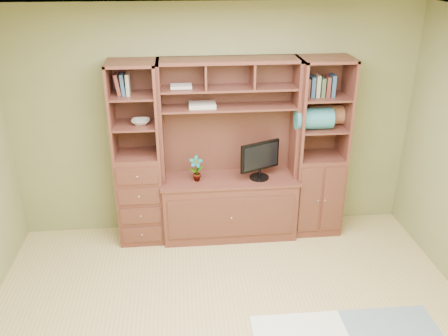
{
  "coord_description": "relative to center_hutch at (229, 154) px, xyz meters",
  "views": [
    {
      "loc": [
        -0.4,
        -3.04,
        3.03
      ],
      "look_at": [
        0.02,
        1.2,
        1.1
      ],
      "focal_mm": 38.0,
      "sensor_mm": 36.0,
      "label": 1
    }
  ],
  "objects": [
    {
      "name": "room",
      "position": [
        -0.13,
        -1.73,
        0.28
      ],
      "size": [
        4.6,
        4.1,
        2.64
      ],
      "color": "tan",
      "rests_on": "ground"
    },
    {
      "name": "center_hutch",
      "position": [
        0.0,
        0.0,
        0.0
      ],
      "size": [
        1.54,
        0.53,
        2.05
      ],
      "primitive_type": "cube",
      "color": "#54271D",
      "rests_on": "ground"
    },
    {
      "name": "left_tower",
      "position": [
        -1.0,
        0.04,
        0.0
      ],
      "size": [
        0.5,
        0.45,
        2.05
      ],
      "primitive_type": "cube",
      "color": "#54271D",
      "rests_on": "ground"
    },
    {
      "name": "right_tower",
      "position": [
        1.02,
        0.04,
        0.0
      ],
      "size": [
        0.55,
        0.45,
        2.05
      ],
      "primitive_type": "cube",
      "color": "#54271D",
      "rests_on": "ground"
    },
    {
      "name": "monitor",
      "position": [
        0.33,
        -0.03,
        0.0
      ],
      "size": [
        0.53,
        0.4,
        0.59
      ],
      "primitive_type": "cube",
      "rotation": [
        0.0,
        0.0,
        0.43
      ],
      "color": "black",
      "rests_on": "center_hutch"
    },
    {
      "name": "orchid",
      "position": [
        -0.37,
        -0.03,
        -0.15
      ],
      "size": [
        0.15,
        0.1,
        0.29
      ],
      "primitive_type": "imported",
      "color": "#B0653B",
      "rests_on": "center_hutch"
    },
    {
      "name": "magazines",
      "position": [
        -0.28,
        0.09,
        0.54
      ],
      "size": [
        0.28,
        0.21,
        0.04
      ],
      "primitive_type": "cube",
      "color": "#B7A99C",
      "rests_on": "center_hutch"
    },
    {
      "name": "bowl",
      "position": [
        -0.94,
        0.04,
        0.39
      ],
      "size": [
        0.19,
        0.19,
        0.05
      ],
      "primitive_type": "imported",
      "color": "beige",
      "rests_on": "left_tower"
    },
    {
      "name": "blanket_teal",
      "position": [
        0.91,
        -0.01,
        0.38
      ],
      "size": [
        0.4,
        0.23,
        0.23
      ],
      "primitive_type": "cube",
      "color": "#2D7278",
      "rests_on": "right_tower"
    },
    {
      "name": "blanket_red",
      "position": [
        1.08,
        0.12,
        0.37
      ],
      "size": [
        0.39,
        0.22,
        0.22
      ],
      "primitive_type": "cube",
      "color": "brown",
      "rests_on": "right_tower"
    }
  ]
}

